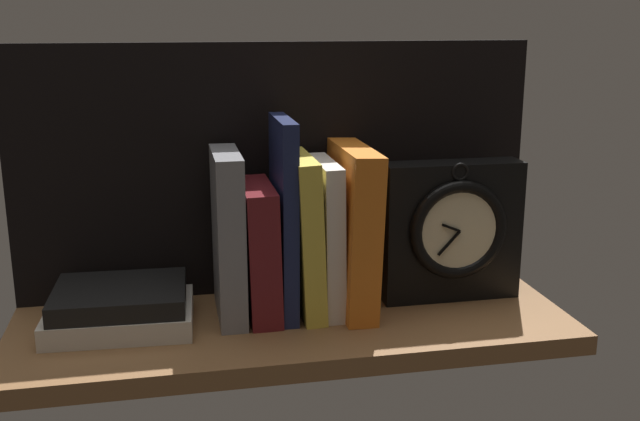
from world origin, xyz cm
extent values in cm
cube|color=brown|center=(0.00, 0.00, -1.25)|extent=(71.10, 24.94, 2.50)
cube|color=black|center=(0.00, 11.87, 17.24)|extent=(71.10, 1.20, 34.48)
cube|color=gray|center=(-7.72, 3.24, 10.76)|extent=(3.39, 12.89, 21.53)
cube|color=maroon|center=(-3.80, 3.24, 8.58)|extent=(4.25, 13.25, 17.24)
cube|color=#192147|center=(-0.58, 3.24, 12.76)|extent=(2.12, 12.47, 25.53)
cube|color=gold|center=(2.09, 3.24, 10.33)|extent=(3.62, 13.49, 20.76)
cube|color=silver|center=(4.99, 3.24, 9.95)|extent=(2.73, 12.47, 19.93)
cube|color=orange|center=(8.48, 3.24, 10.77)|extent=(4.63, 16.07, 21.65)
cube|color=black|center=(22.42, 3.90, 9.47)|extent=(18.94, 4.80, 18.94)
torus|color=black|center=(22.42, 1.10, 10.35)|extent=(13.50, 1.66, 13.50)
cylinder|color=beige|center=(22.42, 1.10, 10.35)|extent=(10.89, 0.60, 10.89)
cube|color=black|center=(21.19, 0.60, 10.85)|extent=(2.58, 0.30, 1.29)
cube|color=black|center=(20.98, 0.60, 8.78)|extent=(3.11, 0.30, 3.34)
torus|color=black|center=(22.42, 1.50, 18.10)|extent=(2.44, 0.44, 2.44)
cube|color=beige|center=(-21.53, 2.15, 1.39)|extent=(18.39, 13.97, 2.78)
cube|color=black|center=(-21.43, 2.31, 3.99)|extent=(16.53, 13.54, 2.43)
camera|label=1|loc=(-14.63, -88.52, 37.80)|focal=42.16mm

